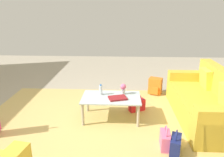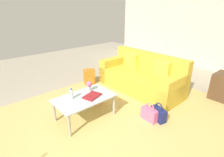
{
  "view_description": "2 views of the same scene",
  "coord_description": "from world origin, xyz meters",
  "px_view_note": "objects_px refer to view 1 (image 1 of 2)",
  "views": [
    {
      "loc": [
        -0.59,
        3.2,
        2.0
      ],
      "look_at": [
        -0.42,
        -0.33,
        0.85
      ],
      "focal_mm": 35.0,
      "sensor_mm": 36.0,
      "label": 1
    },
    {
      "loc": [
        1.1,
        1.96,
        1.98
      ],
      "look_at": [
        -0.89,
        -0.29,
        0.74
      ],
      "focal_mm": 28.0,
      "sensor_mm": 36.0,
      "label": 2
    }
  ],
  "objects_px": {
    "couch": "(208,103)",
    "backpack_orange": "(155,86)",
    "coffee_table": "(111,100)",
    "water_bottle": "(101,90)",
    "coffee_table_book": "(118,98)",
    "handbag_red": "(137,105)",
    "flower_vase": "(123,88)",
    "handbag_pink": "(165,140)",
    "handbag_navy": "(176,144)"
  },
  "relations": [
    {
      "from": "couch",
      "to": "backpack_orange",
      "type": "height_order",
      "value": "couch"
    },
    {
      "from": "coffee_table_book",
      "to": "backpack_orange",
      "type": "distance_m",
      "value": 1.65
    },
    {
      "from": "couch",
      "to": "flower_vase",
      "type": "distance_m",
      "value": 1.6
    },
    {
      "from": "flower_vase",
      "to": "handbag_navy",
      "type": "relative_size",
      "value": 0.57
    },
    {
      "from": "coffee_table_book",
      "to": "handbag_red",
      "type": "xyz_separation_m",
      "value": [
        -0.38,
        -0.43,
        -0.33
      ]
    },
    {
      "from": "flower_vase",
      "to": "backpack_orange",
      "type": "distance_m",
      "value": 1.43
    },
    {
      "from": "handbag_pink",
      "to": "handbag_navy",
      "type": "height_order",
      "value": "same"
    },
    {
      "from": "handbag_red",
      "to": "backpack_orange",
      "type": "xyz_separation_m",
      "value": [
        -0.49,
        -0.94,
        0.06
      ]
    },
    {
      "from": "water_bottle",
      "to": "couch",
      "type": "bearing_deg",
      "value": 180.0
    },
    {
      "from": "coffee_table_book",
      "to": "backpack_orange",
      "type": "bearing_deg",
      "value": -139.52
    },
    {
      "from": "coffee_table_book",
      "to": "handbag_navy",
      "type": "relative_size",
      "value": 0.88
    },
    {
      "from": "water_bottle",
      "to": "handbag_navy",
      "type": "relative_size",
      "value": 0.57
    },
    {
      "from": "water_bottle",
      "to": "handbag_pink",
      "type": "relative_size",
      "value": 0.57
    },
    {
      "from": "water_bottle",
      "to": "handbag_red",
      "type": "relative_size",
      "value": 0.57
    },
    {
      "from": "flower_vase",
      "to": "coffee_table_book",
      "type": "bearing_deg",
      "value": 66.5
    },
    {
      "from": "couch",
      "to": "handbag_pink",
      "type": "distance_m",
      "value": 1.36
    },
    {
      "from": "coffee_table",
      "to": "water_bottle",
      "type": "height_order",
      "value": "water_bottle"
    },
    {
      "from": "coffee_table_book",
      "to": "handbag_navy",
      "type": "bearing_deg",
      "value": 117.12
    },
    {
      "from": "flower_vase",
      "to": "handbag_navy",
      "type": "xyz_separation_m",
      "value": [
        -0.76,
        1.12,
        -0.43
      ]
    },
    {
      "from": "handbag_pink",
      "to": "handbag_navy",
      "type": "xyz_separation_m",
      "value": [
        -0.13,
        0.11,
        0.0
      ]
    },
    {
      "from": "handbag_pink",
      "to": "handbag_red",
      "type": "relative_size",
      "value": 1.0
    },
    {
      "from": "backpack_orange",
      "to": "handbag_pink",
      "type": "bearing_deg",
      "value": 86.13
    },
    {
      "from": "coffee_table",
      "to": "flower_vase",
      "type": "distance_m",
      "value": 0.32
    },
    {
      "from": "couch",
      "to": "coffee_table",
      "type": "relative_size",
      "value": 1.98
    },
    {
      "from": "flower_vase",
      "to": "handbag_pink",
      "type": "bearing_deg",
      "value": 121.94
    },
    {
      "from": "coffee_table_book",
      "to": "handbag_pink",
      "type": "bearing_deg",
      "value": 116.14
    },
    {
      "from": "couch",
      "to": "backpack_orange",
      "type": "relative_size",
      "value": 5.3
    },
    {
      "from": "flower_vase",
      "to": "couch",
      "type": "bearing_deg",
      "value": 178.18
    },
    {
      "from": "couch",
      "to": "backpack_orange",
      "type": "bearing_deg",
      "value": -56.1
    },
    {
      "from": "coffee_table",
      "to": "handbag_navy",
      "type": "relative_size",
      "value": 2.99
    },
    {
      "from": "water_bottle",
      "to": "handbag_navy",
      "type": "distance_m",
      "value": 1.64
    },
    {
      "from": "water_bottle",
      "to": "backpack_orange",
      "type": "bearing_deg",
      "value": -135.13
    },
    {
      "from": "coffee_table_book",
      "to": "flower_vase",
      "type": "distance_m",
      "value": 0.27
    },
    {
      "from": "handbag_red",
      "to": "handbag_navy",
      "type": "relative_size",
      "value": 1.0
    },
    {
      "from": "couch",
      "to": "flower_vase",
      "type": "xyz_separation_m",
      "value": [
        1.58,
        -0.05,
        0.25
      ]
    },
    {
      "from": "handbag_navy",
      "to": "coffee_table",
      "type": "bearing_deg",
      "value": -44.67
    },
    {
      "from": "water_bottle",
      "to": "coffee_table_book",
      "type": "bearing_deg",
      "value": 150.64
    },
    {
      "from": "flower_vase",
      "to": "backpack_orange",
      "type": "bearing_deg",
      "value": -124.23
    },
    {
      "from": "couch",
      "to": "handbag_red",
      "type": "distance_m",
      "value": 1.33
    },
    {
      "from": "handbag_red",
      "to": "handbag_navy",
      "type": "bearing_deg",
      "value": 109.85
    },
    {
      "from": "couch",
      "to": "handbag_pink",
      "type": "relative_size",
      "value": 5.92
    },
    {
      "from": "flower_vase",
      "to": "handbag_pink",
      "type": "relative_size",
      "value": 0.57
    },
    {
      "from": "handbag_red",
      "to": "backpack_orange",
      "type": "relative_size",
      "value": 0.89
    },
    {
      "from": "coffee_table_book",
      "to": "flower_vase",
      "type": "height_order",
      "value": "flower_vase"
    },
    {
      "from": "coffee_table",
      "to": "flower_vase",
      "type": "height_order",
      "value": "flower_vase"
    },
    {
      "from": "flower_vase",
      "to": "handbag_pink",
      "type": "distance_m",
      "value": 1.27
    },
    {
      "from": "handbag_navy",
      "to": "backpack_orange",
      "type": "xyz_separation_m",
      "value": [
        -0.02,
        -2.26,
        0.06
      ]
    },
    {
      "from": "flower_vase",
      "to": "handbag_red",
      "type": "bearing_deg",
      "value": -144.89
    },
    {
      "from": "coffee_table",
      "to": "handbag_red",
      "type": "height_order",
      "value": "coffee_table"
    },
    {
      "from": "coffee_table_book",
      "to": "handbag_navy",
      "type": "distance_m",
      "value": 1.28
    }
  ]
}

